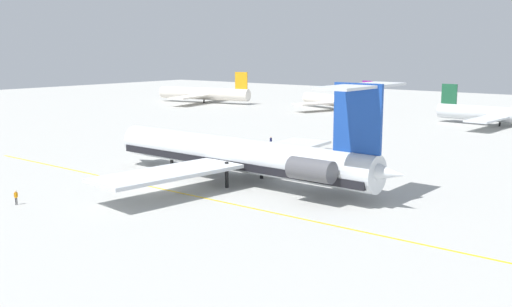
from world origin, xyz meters
TOP-DOWN VIEW (x-y plane):
  - ground at (0.00, 0.00)m, footprint 371.08×371.08m
  - main_jetliner at (6.74, 9.13)m, footprint 46.08×41.04m
  - airliner_far_left at (-77.47, 89.06)m, footprint 33.26×33.15m
  - airliner_mid_left at (-32.49, 96.92)m, footprint 28.66×28.72m
  - airliner_mid_right at (16.04, 88.11)m, footprint 29.94×29.55m
  - ground_crew_near_nose at (-8.10, 34.35)m, footprint 0.29×0.42m
  - ground_crew_near_tail at (-6.14, -15.10)m, footprint 0.27×0.41m
  - taxiway_centreline at (5.44, 0.12)m, footprint 83.68×0.37m

SIDE VIEW (x-z plane):
  - ground at x=0.00m, z-range 0.00..0.00m
  - taxiway_centreline at x=5.44m, z-range 0.00..0.01m
  - ground_crew_near_tail at x=-6.14m, z-range 0.22..1.88m
  - ground_crew_near_nose at x=-8.10m, z-range 0.24..2.03m
  - airliner_mid_left at x=-32.49m, z-range -1.80..6.94m
  - airliner_mid_right at x=16.04m, z-range -1.84..7.12m
  - airliner_far_left at x=-77.47m, z-range -2.05..7.94m
  - main_jetliner at x=6.74m, z-range -3.06..10.39m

